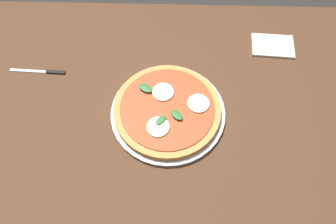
{
  "coord_description": "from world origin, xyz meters",
  "views": [
    {
      "loc": [
        0.07,
        -0.44,
        1.58
      ],
      "look_at": [
        0.06,
        0.01,
        0.79
      ],
      "focal_mm": 35.59,
      "sensor_mm": 36.0,
      "label": 1
    }
  ],
  "objects": [
    {
      "name": "pizza",
      "position": [
        0.05,
        0.01,
        0.8
      ],
      "size": [
        0.29,
        0.29,
        0.03
      ],
      "color": "tan",
      "rests_on": "serving_tray"
    },
    {
      "name": "serving_tray",
      "position": [
        0.06,
        0.01,
        0.78
      ],
      "size": [
        0.32,
        0.32,
        0.01
      ],
      "primitive_type": "cylinder",
      "color": "#B2B2B7",
      "rests_on": "dining_table"
    },
    {
      "name": "ground_plane",
      "position": [
        0.0,
        0.0,
        0.0
      ],
      "size": [
        6.0,
        6.0,
        0.0
      ],
      "primitive_type": "plane",
      "color": "#2D2B28"
    },
    {
      "name": "napkin",
      "position": [
        0.38,
        0.27,
        0.78
      ],
      "size": [
        0.14,
        0.1,
        0.01
      ],
      "primitive_type": "cube",
      "rotation": [
        0.0,
        0.0,
        -0.06
      ],
      "color": "white",
      "rests_on": "dining_table"
    },
    {
      "name": "knife",
      "position": [
        -0.32,
        0.15,
        0.78
      ],
      "size": [
        0.17,
        0.02,
        0.01
      ],
      "color": "black",
      "rests_on": "dining_table"
    },
    {
      "name": "dining_table",
      "position": [
        0.0,
        0.0,
        0.67
      ],
      "size": [
        1.45,
        0.89,
        0.78
      ],
      "color": "#4C301E",
      "rests_on": "ground_plane"
    }
  ]
}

